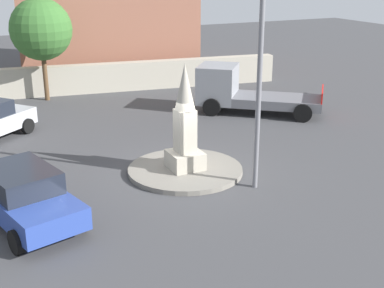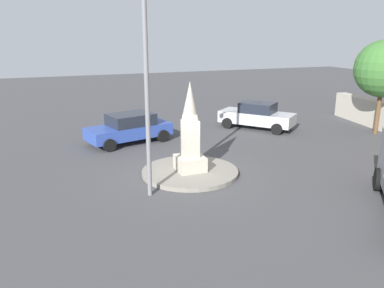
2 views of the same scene
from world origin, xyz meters
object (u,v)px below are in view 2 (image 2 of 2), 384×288
at_px(monument, 190,134).
at_px(car_blue_far_side, 130,128).
at_px(tree_near_wall, 384,69).
at_px(car_silver_passing, 257,115).
at_px(streetlamp, 146,54).

xyz_separation_m(monument, car_blue_far_side, (1.29, -5.50, -0.87)).
bearing_deg(car_blue_far_side, tree_near_wall, 166.93).
bearing_deg(car_blue_far_side, car_silver_passing, -177.13).
height_order(car_silver_passing, tree_near_wall, tree_near_wall).
distance_m(streetlamp, tree_near_wall, 14.81).
xyz_separation_m(streetlamp, car_silver_passing, (-8.53, -7.39, -4.11)).
bearing_deg(monument, car_blue_far_side, -76.78).
distance_m(monument, streetlamp, 4.13).
bearing_deg(car_blue_far_side, streetlamp, 83.60).
bearing_deg(streetlamp, car_blue_far_side, -96.40).
relative_size(car_silver_passing, tree_near_wall, 0.85).
bearing_deg(car_silver_passing, car_blue_far_side, 2.87).
height_order(streetlamp, car_blue_far_side, streetlamp).
xyz_separation_m(monument, car_silver_passing, (-6.46, -5.89, -0.87)).
height_order(monument, streetlamp, streetlamp).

